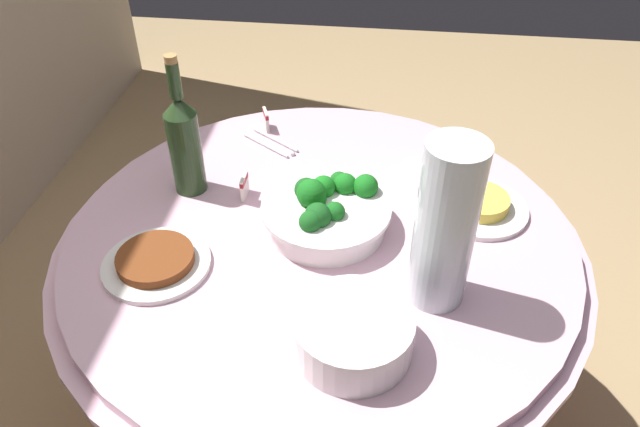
% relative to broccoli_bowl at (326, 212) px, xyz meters
% --- Properties ---
extents(ground_plane, '(6.00, 6.00, 0.00)m').
position_rel_broccoli_bowl_xyz_m(ground_plane, '(-0.02, 0.01, -0.78)').
color(ground_plane, tan).
extents(buffet_table, '(1.16, 1.16, 0.74)m').
position_rel_broccoli_bowl_xyz_m(buffet_table, '(-0.02, 0.01, -0.41)').
color(buffet_table, maroon).
rests_on(buffet_table, ground_plane).
extents(broccoli_bowl, '(0.28, 0.28, 0.11)m').
position_rel_broccoli_bowl_xyz_m(broccoli_bowl, '(0.00, 0.00, 0.00)').
color(broccoli_bowl, white).
rests_on(broccoli_bowl, buffet_table).
extents(plate_stack, '(0.21, 0.21, 0.08)m').
position_rel_broccoli_bowl_xyz_m(plate_stack, '(-0.33, -0.09, -0.00)').
color(plate_stack, white).
rests_on(plate_stack, buffet_table).
extents(wine_bottle, '(0.07, 0.07, 0.34)m').
position_rel_broccoli_bowl_xyz_m(wine_bottle, '(0.10, 0.33, 0.09)').
color(wine_bottle, '#243D1D').
rests_on(wine_bottle, buffet_table).
extents(decorative_fruit_vase, '(0.11, 0.11, 0.34)m').
position_rel_broccoli_bowl_xyz_m(decorative_fruit_vase, '(-0.17, -0.23, 0.11)').
color(decorative_fruit_vase, silver).
rests_on(decorative_fruit_vase, buffet_table).
extents(serving_tongs, '(0.13, 0.16, 0.01)m').
position_rel_broccoli_bowl_xyz_m(serving_tongs, '(0.31, 0.18, -0.04)').
color(serving_tongs, silver).
rests_on(serving_tongs, buffet_table).
extents(food_plate_stir_fry, '(0.22, 0.22, 0.03)m').
position_rel_broccoli_bowl_xyz_m(food_plate_stir_fry, '(-0.17, 0.33, -0.03)').
color(food_plate_stir_fry, white).
rests_on(food_plate_stir_fry, buffet_table).
extents(food_plate_fried_egg, '(0.22, 0.22, 0.04)m').
position_rel_broccoli_bowl_xyz_m(food_plate_fried_egg, '(0.10, -0.34, -0.03)').
color(food_plate_fried_egg, white).
rests_on(food_plate_fried_egg, buffet_table).
extents(label_placard_front, '(0.05, 0.03, 0.05)m').
position_rel_broccoli_bowl_xyz_m(label_placard_front, '(0.28, -0.24, -0.01)').
color(label_placard_front, white).
rests_on(label_placard_front, buffet_table).
extents(label_placard_mid, '(0.05, 0.03, 0.05)m').
position_rel_broccoli_bowl_xyz_m(label_placard_mid, '(0.39, 0.21, -0.01)').
color(label_placard_mid, white).
rests_on(label_placard_mid, buffet_table).
extents(label_placard_rear, '(0.05, 0.01, 0.05)m').
position_rel_broccoli_bowl_xyz_m(label_placard_rear, '(0.09, 0.20, -0.01)').
color(label_placard_rear, white).
rests_on(label_placard_rear, buffet_table).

